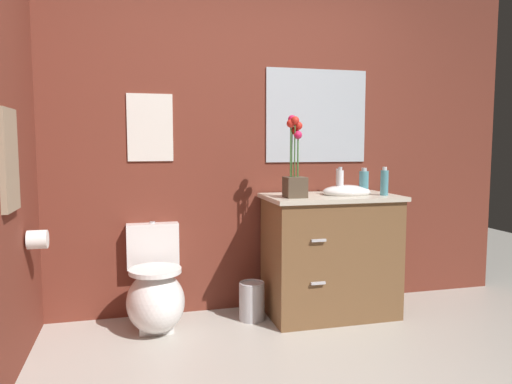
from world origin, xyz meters
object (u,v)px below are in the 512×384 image
flower_vase (295,170)px  wall_mirror (317,116)px  hanging_towel (9,160)px  vanity_cabinet (330,253)px  trash_bin (252,301)px  toilet_paper_roll (38,240)px  toilet (155,293)px  soap_bottle (384,182)px  lotion_bottle (364,182)px  wall_poster (150,128)px  hand_wash_bottle (340,182)px

flower_vase → wall_mirror: 0.62m
hanging_towel → flower_vase: bearing=14.2°
vanity_cabinet → trash_bin: bearing=177.4°
flower_vase → toilet_paper_roll: (-1.62, -0.09, -0.38)m
toilet → flower_vase: bearing=-6.6°
wall_mirror → flower_vase: bearing=-128.7°
soap_bottle → wall_mirror: (-0.36, 0.40, 0.48)m
vanity_cabinet → flower_vase: bearing=-164.8°
wall_mirror → vanity_cabinet: bearing=-89.5°
flower_vase → lotion_bottle: size_ratio=2.89×
flower_vase → trash_bin: (-0.27, 0.11, -0.93)m
wall_poster → wall_mirror: wall_mirror is taller
wall_mirror → hanging_towel: wall_mirror is taller
soap_bottle → hand_wash_bottle: soap_bottle is taller
soap_bottle → hanging_towel: size_ratio=0.39×
toilet → wall_poster: bearing=90.0°
trash_bin → hanging_towel: size_ratio=0.52×
lotion_bottle → wall_mirror: 0.63m
flower_vase → vanity_cabinet: bearing=15.2°
soap_bottle → hanging_towel: bearing=-170.4°
vanity_cabinet → toilet: bearing=178.8°
wall_mirror → toilet_paper_roll: bearing=-166.4°
wall_poster → toilet_paper_roll: wall_poster is taller
vanity_cabinet → wall_poster: 1.57m
wall_poster → wall_mirror: bearing=0.0°
vanity_cabinet → wall_mirror: size_ratio=1.32×
soap_bottle → hanging_towel: 2.37m
toilet → trash_bin: bearing=0.0°
vanity_cabinet → hanging_towel: (-1.98, -0.51, 0.71)m
hand_wash_bottle → trash_bin: size_ratio=0.74×
vanity_cabinet → hanging_towel: hanging_towel is taller
hand_wash_bottle → wall_mirror: (-0.06, 0.30, 0.48)m
wall_poster → hanging_towel: bearing=-132.4°
soap_bottle → wall_poster: (-1.60, 0.40, 0.38)m
vanity_cabinet → lotion_bottle: 0.57m
flower_vase → toilet_paper_roll: flower_vase is taller
toilet → flower_vase: size_ratio=1.24×
lotion_bottle → trash_bin: size_ratio=0.71×
toilet → toilet_paper_roll: toilet_paper_roll is taller
toilet → soap_bottle: 1.76m
soap_bottle → hand_wash_bottle: (-0.29, 0.10, -0.00)m
soap_bottle → trash_bin: (-0.94, 0.14, -0.83)m
lotion_bottle → hanging_towel: size_ratio=0.37×
hand_wash_bottle → wall_mirror: bearing=101.9°
wall_poster → lotion_bottle: bearing=-12.5°
flower_vase → toilet: bearing=173.4°
soap_bottle → wall_mirror: size_ratio=0.25×
wall_mirror → hanging_towel: size_ratio=1.54×
toilet → soap_bottle: size_ratio=3.42×
flower_vase → hand_wash_bottle: 0.39m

